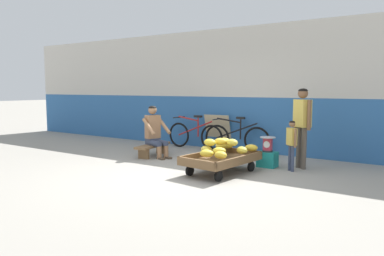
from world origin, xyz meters
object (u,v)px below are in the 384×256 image
low_bench (153,147)px  bicycle_near_left (195,135)px  sign_board (218,132)px  vendor_seated (155,132)px  weighing_scale (268,144)px  plastic_crate (267,159)px  customer_adult (302,119)px  customer_child (292,140)px  banana_cart (221,160)px  bicycle_far_left (236,138)px

low_bench → bicycle_near_left: 1.41m
low_bench → sign_board: (0.72, 1.71, 0.23)m
vendor_seated → weighing_scale: bearing=8.0°
bicycle_near_left → sign_board: 0.60m
plastic_crate → sign_board: bearing=144.0°
customer_adult → customer_child: customer_adult is taller
banana_cart → plastic_crate: 1.10m
plastic_crate → sign_board: sign_board is taller
sign_board → customer_adult: size_ratio=0.57×
vendor_seated → customer_adult: 3.20m
low_bench → customer_child: (3.13, 0.24, 0.38)m
low_bench → bicycle_far_left: (1.34, 1.51, 0.15)m
vendor_seated → customer_child: bearing=4.9°
vendor_seated → customer_adult: (3.12, 0.60, 0.38)m
vendor_seated → customer_adult: customer_adult is taller
bicycle_near_left → customer_adult: (2.98, -0.81, 0.60)m
banana_cart → sign_board: 2.77m
low_bench → sign_board: size_ratio=1.30×
plastic_crate → sign_board: (-1.90, 1.38, 0.28)m
sign_board → vendor_seated: bearing=-110.2°
weighing_scale → bicycle_far_left: 1.74m
customer_adult → low_bench: bearing=-169.8°
bicycle_far_left → customer_adult: (1.87, -0.93, 0.60)m
bicycle_near_left → bicycle_far_left: size_ratio=1.00×
plastic_crate → customer_adult: (0.58, 0.24, 0.80)m
customer_adult → customer_child: size_ratio=1.63×
weighing_scale → bicycle_near_left: bicycle_near_left is taller
plastic_crate → sign_board: size_ratio=0.41×
banana_cart → customer_child: 1.37m
plastic_crate → bicycle_far_left: 1.75m
low_bench → weighing_scale: bearing=7.2°
banana_cart → vendor_seated: 2.18m
customer_adult → bicycle_near_left: bearing=164.8°
bicycle_far_left → sign_board: (-0.61, 0.20, 0.08)m
vendor_seated → customer_child: 3.05m
plastic_crate → banana_cart: bearing=-115.4°
weighing_scale → customer_adult: 0.81m
vendor_seated → bicycle_far_left: vendor_seated is taller
vendor_seated → bicycle_near_left: (0.14, 1.41, -0.21)m
bicycle_near_left → sign_board: (0.50, 0.32, 0.08)m
bicycle_far_left → customer_child: bearing=-35.4°
bicycle_far_left → sign_board: 0.65m
plastic_crate → customer_child: 0.67m
banana_cart → bicycle_near_left: bicycle_near_left is taller
vendor_seated → bicycle_far_left: 1.99m
customer_adult → weighing_scale: bearing=-157.1°
banana_cart → plastic_crate: banana_cart is taller
low_bench → plastic_crate: plastic_crate is taller
bicycle_far_left → plastic_crate: bearing=-42.5°
vendor_seated → sign_board: vendor_seated is taller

